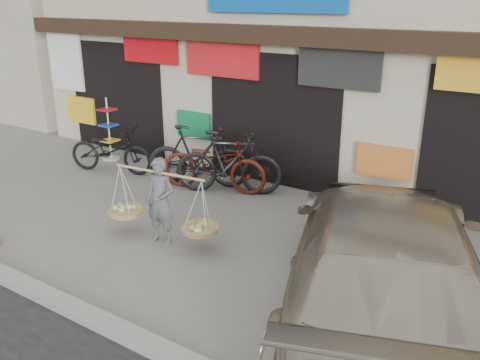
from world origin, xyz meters
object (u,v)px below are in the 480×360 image
Objects in this scene: suv at (385,261)px; bike_1 at (198,156)px; bike_2 at (214,163)px; bike_3 at (229,162)px; bike_0 at (111,150)px; display_rack at (109,135)px; street_vendor at (161,205)px.

bike_1 is at bearing -47.27° from suv.
bike_2 is 0.34m from bike_3.
bike_0 is at bearing 75.45° from bike_1.
bike_2 reaches higher than bike_0.
display_rack reaches higher than bike_2.
bike_2 is at bearing -49.20° from suv.
bike_2 is (2.60, 0.34, 0.06)m from bike_0.
bike_0 is 7.22m from suv.
suv is 8.14m from display_rack.
bike_3 is at bearing -99.43° from bike_0.
suv is at bearing -142.38° from bike_1.
bike_0 is 0.33× the size of suv.
display_rack reaches higher than bike_1.
street_vendor is 0.33× the size of suv.
street_vendor is 2.62m from bike_1.
bike_1 is 1.42× the size of display_rack.
bike_0 is (-3.26, 1.99, -0.12)m from street_vendor.
display_rack reaches higher than bike_0.
bike_3 is at bearing 91.78° from street_vendor.
bike_1 is at bearing 65.38° from bike_3.
suv reaches higher than bike_1.
street_vendor is at bearing -179.91° from bike_2.
bike_3 is at bearing -114.62° from bike_1.
suv is at bearing -7.98° from street_vendor.
bike_2 is at bearing -99.41° from bike_0.
bike_2 is at bearing 72.66° from bike_3.
street_vendor reaches higher than bike_2.
display_rack is at bearing -39.50° from suv.
bike_2 is 1.46× the size of display_rack.
bike_3 is (-0.33, 2.38, 0.01)m from street_vendor.
suv reaches higher than bike_3.
bike_1 is 1.00× the size of bike_3.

